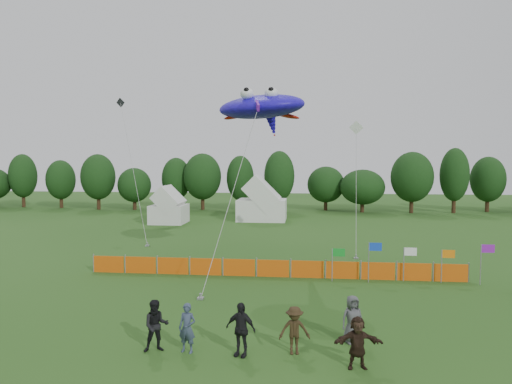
# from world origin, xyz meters

# --- Properties ---
(ground) EXTENTS (160.00, 160.00, 0.00)m
(ground) POSITION_xyz_m (0.00, 0.00, 0.00)
(ground) COLOR #234C16
(ground) RESTS_ON ground
(treeline) EXTENTS (104.57, 8.78, 8.36)m
(treeline) POSITION_xyz_m (1.61, 44.93, 4.18)
(treeline) COLOR #382314
(treeline) RESTS_ON ground
(tent_left) EXTENTS (3.73, 3.73, 3.29)m
(tent_left) POSITION_xyz_m (-12.31, 31.40, 1.66)
(tent_left) COLOR silver
(tent_left) RESTS_ON ground
(tent_right) EXTENTS (5.57, 4.46, 3.93)m
(tent_right) POSITION_xyz_m (-2.45, 34.93, 1.99)
(tent_right) COLOR white
(tent_right) RESTS_ON ground
(barrier_fence) EXTENTS (21.90, 0.06, 1.00)m
(barrier_fence) POSITION_xyz_m (0.61, 9.46, 0.50)
(barrier_fence) COLOR #CE520B
(barrier_fence) RESTS_ON ground
(flag_row) EXTENTS (8.73, 0.54, 2.24)m
(flag_row) POSITION_xyz_m (8.20, 9.00, 1.38)
(flag_row) COLOR gray
(flag_row) RESTS_ON ground
(spectator_a) EXTENTS (0.71, 0.54, 1.75)m
(spectator_a) POSITION_xyz_m (-1.64, -1.38, 0.87)
(spectator_a) COLOR #333F55
(spectator_a) RESTS_ON ground
(spectator_b) EXTENTS (1.08, 0.97, 1.85)m
(spectator_b) POSITION_xyz_m (-2.76, -1.41, 0.92)
(spectator_b) COLOR black
(spectator_b) RESTS_ON ground
(spectator_c) EXTENTS (1.17, 0.78, 1.69)m
(spectator_c) POSITION_xyz_m (2.12, -1.12, 0.85)
(spectator_c) COLOR #2F2313
(spectator_c) RESTS_ON ground
(spectator_d) EXTENTS (1.19, 0.76, 1.88)m
(spectator_d) POSITION_xyz_m (0.27, -1.46, 0.94)
(spectator_d) COLOR black
(spectator_d) RESTS_ON ground
(spectator_e) EXTENTS (1.01, 0.82, 1.78)m
(spectator_e) POSITION_xyz_m (4.24, 0.12, 0.89)
(spectator_e) COLOR #46464B
(spectator_e) RESTS_ON ground
(spectator_f) EXTENTS (1.64, 0.69, 1.71)m
(spectator_f) POSITION_xyz_m (4.19, -2.01, 0.86)
(spectator_f) COLOR black
(spectator_f) RESTS_ON ground
(stingray_kite) EXTENTS (6.85, 12.91, 10.93)m
(stingray_kite) POSITION_xyz_m (-0.12, 10.57, 9.91)
(stingray_kite) COLOR #2510EA
(stingray_kite) RESTS_ON ground
(small_kite_white) EXTENTS (1.11, 5.24, 9.94)m
(small_kite_white) POSITION_xyz_m (6.29, 18.37, 6.42)
(small_kite_white) COLOR white
(small_kite_white) RESTS_ON ground
(small_kite_dark) EXTENTS (6.33, 9.22, 13.01)m
(small_kite_dark) POSITION_xyz_m (-13.50, 23.48, 7.69)
(small_kite_dark) COLOR black
(small_kite_dark) RESTS_ON ground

